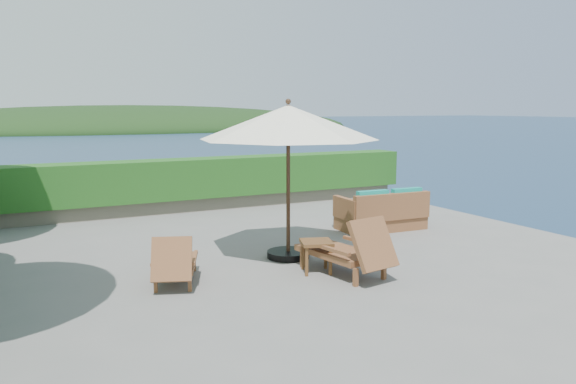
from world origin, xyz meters
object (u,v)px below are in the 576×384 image
patio_umbrella (288,124)px  side_table (316,247)px  wicker_loveseat (382,213)px  lounge_right (349,250)px  lounge_left (175,262)px

patio_umbrella → side_table: 2.20m
side_table → wicker_loveseat: size_ratio=0.32×
patio_umbrella → lounge_right: size_ratio=2.05×
lounge_right → wicker_loveseat: lounge_right is taller
lounge_right → side_table: 0.53m
patio_umbrella → lounge_left: (-2.22, -0.58, -2.04)m
patio_umbrella → side_table: bearing=-90.4°
side_table → lounge_right: bearing=-45.1°
patio_umbrella → side_table: (-0.01, -1.03, -1.95)m
lounge_left → lounge_right: bearing=3.3°
side_table → patio_umbrella: bearing=89.6°
patio_umbrella → wicker_loveseat: (2.91, 1.15, -2.02)m
wicker_loveseat → lounge_left: bearing=-158.6°
lounge_right → wicker_loveseat: (2.54, 2.55, -0.06)m
lounge_left → side_table: bearing=9.5°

